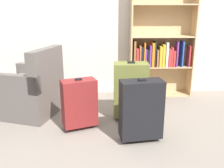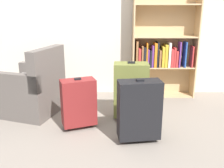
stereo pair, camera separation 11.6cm
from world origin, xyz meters
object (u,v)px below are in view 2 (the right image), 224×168
Objects in this scene: armchair at (34,90)px; suitcase_olive at (132,90)px; mug at (74,107)px; bookshelf at (163,43)px; suitcase_black at (140,110)px; suitcase_dark_red at (80,102)px.

suitcase_olive is (1.30, -0.21, 0.07)m from armchair.
suitcase_olive is at bearing -19.06° from mug.
suitcase_black is (-0.51, -1.50, -0.50)m from bookshelf.
suitcase_black is (0.83, -0.84, 0.31)m from mug.
suitcase_olive is (-0.55, -0.93, -0.47)m from bookshelf.
mug is at bearing 7.21° from armchair.
mug is 0.62m from suitcase_dark_red.
armchair is at bearing -172.79° from mug.
armchair is at bearing 145.33° from suitcase_dark_red.
mug is (-1.34, -0.66, -0.81)m from bookshelf.
armchair is 1.20× the size of suitcase_olive.
armchair reaches higher than mug.
armchair reaches higher than suitcase_black.
bookshelf is 1.66m from suitcase_black.
bookshelf is at bearing 45.37° from suitcase_dark_red.
armchair is 7.50× the size of mug.
armchair is 0.82m from suitcase_dark_red.
armchair reaches higher than suitcase_olive.
mug is 0.17× the size of suitcase_black.
mug is 1.22m from suitcase_black.
suitcase_black is at bearing -108.64° from bookshelf.
mug is (0.51, 0.07, -0.27)m from armchair.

